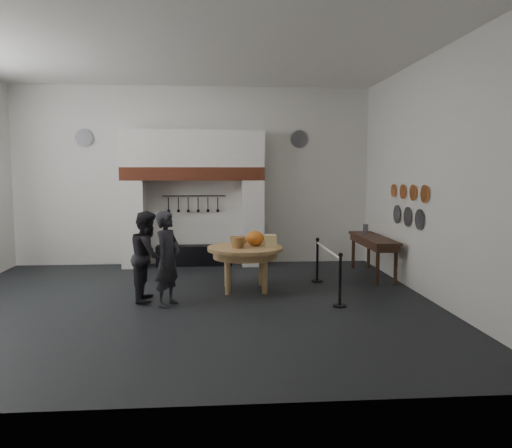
{
  "coord_description": "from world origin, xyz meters",
  "views": [
    {
      "loc": [
        0.59,
        -8.86,
        2.36
      ],
      "look_at": [
        1.34,
        0.75,
        1.35
      ],
      "focal_mm": 35.0,
      "sensor_mm": 36.0,
      "label": 1
    }
  ],
  "objects": [
    {
      "name": "chimney_pier_right",
      "position": [
        1.48,
        3.65,
        1.07
      ],
      "size": [
        0.55,
        0.7,
        2.15
      ],
      "primitive_type": "cube",
      "color": "silver",
      "rests_on": "floor"
    },
    {
      "name": "utensil_rail",
      "position": [
        0.0,
        3.92,
        1.75
      ],
      "size": [
        1.6,
        0.02,
        0.02
      ],
      "primitive_type": "cylinder",
      "rotation": [
        0.0,
        1.57,
        0.0
      ],
      "color": "black",
      "rests_on": "wall_back"
    },
    {
      "name": "copper_pan_b",
      "position": [
        4.46,
        0.75,
        1.95
      ],
      "size": [
        0.03,
        0.32,
        0.32
      ],
      "primitive_type": "cylinder",
      "rotation": [
        0.0,
        1.57,
        0.0
      ],
      "color": "#C6662D",
      "rests_on": "wall_right"
    },
    {
      "name": "pewter_plate_left",
      "position": [
        4.46,
        0.4,
        1.45
      ],
      "size": [
        0.03,
        0.4,
        0.4
      ],
      "primitive_type": "cylinder",
      "rotation": [
        0.0,
        1.57,
        0.0
      ],
      "color": "#4C4C51",
      "rests_on": "wall_right"
    },
    {
      "name": "hearth_brick_band",
      "position": [
        0.0,
        3.65,
        2.31
      ],
      "size": [
        3.5,
        0.72,
        0.32
      ],
      "primitive_type": "cube",
      "color": "#9E442B",
      "rests_on": "chimney_pier_left"
    },
    {
      "name": "pewter_plate_back_left",
      "position": [
        -2.7,
        3.96,
        3.2
      ],
      "size": [
        0.44,
        0.03,
        0.44
      ],
      "primitive_type": "cylinder",
      "rotation": [
        1.57,
        0.0,
        0.0
      ],
      "color": "#4C4C51",
      "rests_on": "wall_back"
    },
    {
      "name": "floor",
      "position": [
        0.0,
        0.0,
        0.0
      ],
      "size": [
        9.0,
        8.0,
        0.02
      ],
      "primitive_type": "cube",
      "color": "black",
      "rests_on": "ground"
    },
    {
      "name": "copper_pan_c",
      "position": [
        4.46,
        1.3,
        1.95
      ],
      "size": [
        0.03,
        0.3,
        0.3
      ],
      "primitive_type": "cylinder",
      "rotation": [
        0.0,
        1.57,
        0.0
      ],
      "color": "#C6662D",
      "rests_on": "wall_right"
    },
    {
      "name": "work_table",
      "position": [
        1.14,
        0.95,
        0.84
      ],
      "size": [
        1.78,
        1.78,
        0.07
      ],
      "primitive_type": "cylinder",
      "rotation": [
        0.0,
        0.0,
        -0.2
      ],
      "color": "#A97A4F",
      "rests_on": "floor"
    },
    {
      "name": "iron_range",
      "position": [
        0.0,
        3.72,
        0.25
      ],
      "size": [
        1.9,
        0.45,
        0.5
      ],
      "primitive_type": "cube",
      "color": "black",
      "rests_on": "floor"
    },
    {
      "name": "copper_pan_d",
      "position": [
        4.46,
        1.85,
        1.95
      ],
      "size": [
        0.03,
        0.28,
        0.28
      ],
      "primitive_type": "cylinder",
      "rotation": [
        0.0,
        1.57,
        0.0
      ],
      "color": "#C6662D",
      "rests_on": "wall_right"
    },
    {
      "name": "pewter_plate_back_right",
      "position": [
        2.7,
        3.96,
        3.2
      ],
      "size": [
        0.44,
        0.03,
        0.44
      ],
      "primitive_type": "cylinder",
      "rotation": [
        1.57,
        0.0,
        0.0
      ],
      "color": "#4C4C51",
      "rests_on": "wall_back"
    },
    {
      "name": "wall_back",
      "position": [
        0.0,
        4.0,
        2.25
      ],
      "size": [
        9.0,
        0.02,
        4.5
      ],
      "primitive_type": "cube",
      "color": "silver",
      "rests_on": "floor"
    },
    {
      "name": "pumpkin",
      "position": [
        1.34,
        1.05,
        1.03
      ],
      "size": [
        0.36,
        0.36,
        0.31
      ],
      "primitive_type": "ellipsoid",
      "color": "orange",
      "rests_on": "work_table"
    },
    {
      "name": "wicker_basket",
      "position": [
        0.99,
        0.8,
        0.98
      ],
      "size": [
        0.38,
        0.38,
        0.22
      ],
      "primitive_type": "cone",
      "rotation": [
        3.14,
        0.0,
        -0.2
      ],
      "color": "#A47F3C",
      "rests_on": "work_table"
    },
    {
      "name": "cheese_block_big",
      "position": [
        1.64,
        0.9,
        0.99
      ],
      "size": [
        0.22,
        0.22,
        0.24
      ],
      "primitive_type": "cube",
      "color": "#D7C280",
      "rests_on": "work_table"
    },
    {
      "name": "chimney_hood",
      "position": [
        0.0,
        3.65,
        2.92
      ],
      "size": [
        3.5,
        0.7,
        0.9
      ],
      "primitive_type": "cube",
      "color": "silver",
      "rests_on": "hearth_brick_band"
    },
    {
      "name": "barrier_post_far",
      "position": [
        2.72,
        1.57,
        0.45
      ],
      "size": [
        0.05,
        0.05,
        0.9
      ],
      "primitive_type": "cylinder",
      "color": "black",
      "rests_on": "floor"
    },
    {
      "name": "ceiling",
      "position": [
        0.0,
        0.0,
        4.5
      ],
      "size": [
        9.0,
        8.0,
        0.02
      ],
      "primitive_type": "cube",
      "color": "silver",
      "rests_on": "wall_back"
    },
    {
      "name": "copper_pan_a",
      "position": [
        4.46,
        0.2,
        1.95
      ],
      "size": [
        0.03,
        0.34,
        0.34
      ],
      "primitive_type": "cylinder",
      "rotation": [
        0.0,
        1.57,
        0.0
      ],
      "color": "#C6662D",
      "rests_on": "wall_right"
    },
    {
      "name": "pewter_jug",
      "position": [
        4.1,
        2.67,
        1.01
      ],
      "size": [
        0.12,
        0.12,
        0.22
      ],
      "primitive_type": "cylinder",
      "color": "#47474B",
      "rests_on": "side_table"
    },
    {
      "name": "cheese_block_small",
      "position": [
        1.62,
        1.2,
        0.97
      ],
      "size": [
        0.18,
        0.18,
        0.2
      ],
      "primitive_type": "cube",
      "color": "#D1C07D",
      "rests_on": "work_table"
    },
    {
      "name": "visitor_far",
      "position": [
        -0.69,
        0.3,
        0.82
      ],
      "size": [
        0.64,
        0.82,
        1.65
      ],
      "primitive_type": "imported",
      "rotation": [
        0.0,
        0.0,
        1.59
      ],
      "color": "black",
      "rests_on": "floor"
    },
    {
      "name": "chimney_pier_left",
      "position": [
        -1.48,
        3.65,
        1.07
      ],
      "size": [
        0.55,
        0.7,
        2.15
      ],
      "primitive_type": "cube",
      "color": "silver",
      "rests_on": "floor"
    },
    {
      "name": "pewter_plate_mid",
      "position": [
        4.46,
        1.0,
        1.45
      ],
      "size": [
        0.03,
        0.4,
        0.4
      ],
      "primitive_type": "cylinder",
      "rotation": [
        0.0,
        1.57,
        0.0
      ],
      "color": "#4C4C51",
      "rests_on": "wall_right"
    },
    {
      "name": "visitor_near",
      "position": [
        -0.29,
        -0.1,
        0.84
      ],
      "size": [
        0.63,
        0.73,
        1.68
      ],
      "primitive_type": "imported",
      "rotation": [
        0.0,
        0.0,
        1.12
      ],
      "color": "black",
      "rests_on": "floor"
    },
    {
      "name": "wall_front",
      "position": [
        0.0,
        -4.0,
        2.25
      ],
      "size": [
        9.0,
        0.02,
        4.5
      ],
      "primitive_type": "cube",
      "color": "silver",
      "rests_on": "floor"
    },
    {
      "name": "side_table",
      "position": [
        4.1,
        2.07,
        0.87
      ],
      "size": [
        0.55,
        2.2,
        0.06
      ],
      "primitive_type": "cube",
      "color": "#381E14",
      "rests_on": "floor"
    },
    {
      "name": "pewter_plate_right",
      "position": [
        4.46,
        1.6,
        1.45
      ],
      "size": [
        0.03,
        0.4,
        0.4
      ],
      "primitive_type": "cylinder",
      "rotation": [
        0.0,
        1.57,
        0.0
      ],
      "color": "#4C4C51",
      "rests_on": "wall_right"
    },
    {
      "name": "wall_right",
      "position": [
        4.5,
        0.0,
        2.25
      ],
      "size": [
        0.02,
        8.0,
        4.5
      ],
      "primitive_type": "cube",
      "color": "silver",
      "rests_on": "floor"
    },
    {
      "name": "barrier_rope",
      "position": [
        2.72,
        0.57,
        0.85
      ],
      "size": [
        0.04,
        2.0,
        0.04
      ],
      "primitive_type": "cylinder",
      "rotation": [
        1.57,
        0.0,
        0.0
      ],
      "color": "silver",
      "rests_on": "barrier_post_near"
    },
    {
      "name": "bread_loaf",
      "position": [
        1.04,
        1.3,
        0.94
      ],
      "size": [
        0.31,
        0.18,
        0.13
      ],
      "primitive_type": "ellipsoid",
      "color": "#925933",
      "rests_on": "work_table"
    },
    {
      "name": "barrier_post_near",
      "position": [
        2.72,
        -0.43,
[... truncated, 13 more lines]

